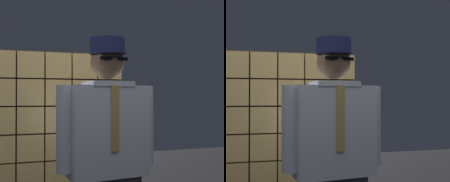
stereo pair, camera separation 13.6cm
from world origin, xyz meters
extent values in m
cube|color=#F2C672|center=(-0.54, 1.49, 0.66)|extent=(0.25, 0.08, 0.25)
cube|color=#F2C672|center=(-0.27, 1.49, 0.66)|extent=(0.25, 0.08, 0.25)
cube|color=#F2C672|center=(0.00, 1.49, 0.66)|extent=(0.25, 0.08, 0.25)
cube|color=#F2C672|center=(0.27, 1.49, 0.66)|extent=(0.25, 0.08, 0.25)
cube|color=#F2C672|center=(0.54, 1.49, 0.66)|extent=(0.25, 0.08, 0.25)
cube|color=#F2C672|center=(-0.54, 1.49, 0.93)|extent=(0.25, 0.08, 0.25)
cube|color=#F2C672|center=(-0.27, 1.49, 0.93)|extent=(0.25, 0.08, 0.25)
cube|color=#F2C672|center=(0.00, 1.49, 0.93)|extent=(0.25, 0.08, 0.25)
cube|color=#F2C672|center=(0.27, 1.49, 0.93)|extent=(0.25, 0.08, 0.25)
cube|color=#F2C672|center=(0.54, 1.49, 0.93)|extent=(0.25, 0.08, 0.25)
cube|color=#F2C672|center=(-0.54, 1.49, 1.20)|extent=(0.25, 0.08, 0.25)
cube|color=#F2C672|center=(-0.27, 1.49, 1.20)|extent=(0.25, 0.08, 0.25)
cube|color=#F2C672|center=(0.00, 1.49, 1.20)|extent=(0.25, 0.08, 0.25)
cube|color=#F2C672|center=(0.27, 1.49, 1.20)|extent=(0.25, 0.08, 0.25)
cube|color=#F2C672|center=(0.54, 1.49, 1.20)|extent=(0.25, 0.08, 0.25)
cube|color=#F2C672|center=(-0.54, 1.49, 1.47)|extent=(0.25, 0.08, 0.25)
cube|color=#F2C672|center=(-0.27, 1.49, 1.47)|extent=(0.25, 0.08, 0.25)
cube|color=#F2C672|center=(0.00, 1.49, 1.47)|extent=(0.25, 0.08, 0.25)
cube|color=#F2C672|center=(0.27, 1.49, 1.47)|extent=(0.25, 0.08, 0.25)
cube|color=#F2C672|center=(0.54, 1.49, 1.47)|extent=(0.25, 0.08, 0.25)
cube|color=#F2C672|center=(-0.54, 1.49, 1.73)|extent=(0.25, 0.08, 0.25)
cube|color=#F2C672|center=(-0.27, 1.49, 1.73)|extent=(0.25, 0.08, 0.25)
cube|color=#F2C672|center=(0.00, 1.49, 1.73)|extent=(0.25, 0.08, 0.25)
cube|color=#F2C672|center=(0.27, 1.49, 1.73)|extent=(0.25, 0.08, 0.25)
cube|color=#F2C672|center=(0.54, 1.49, 1.73)|extent=(0.25, 0.08, 0.25)
cube|color=#38332D|center=(0.00, 1.54, 0.93)|extent=(1.36, 0.02, 1.90)
cube|color=silver|center=(0.16, 0.37, 1.19)|extent=(0.57, 0.30, 0.62)
cube|color=tan|center=(0.17, 0.25, 1.28)|extent=(0.06, 0.02, 0.44)
cube|color=silver|center=(0.16, 0.37, 1.51)|extent=(0.33, 0.28, 0.04)
sphere|color=#846047|center=(0.16, 0.37, 1.67)|extent=(0.24, 0.24, 0.24)
ellipsoid|color=black|center=(0.16, 0.32, 1.63)|extent=(0.16, 0.10, 0.11)
cube|color=black|center=(0.17, 0.27, 1.68)|extent=(0.20, 0.03, 0.02)
cylinder|color=#191E47|center=(0.17, 0.29, 1.72)|extent=(0.20, 0.20, 0.01)
cylinder|color=#191E47|center=(0.16, 0.37, 1.77)|extent=(0.24, 0.24, 0.11)
cylinder|color=silver|center=(0.46, 0.41, 1.22)|extent=(0.12, 0.12, 0.57)
cylinder|color=silver|center=(-0.15, 0.34, 1.22)|extent=(0.12, 0.12, 0.57)
camera|label=1|loc=(-0.55, -1.80, 1.43)|focal=52.94mm
camera|label=2|loc=(-0.42, -1.84, 1.43)|focal=52.94mm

